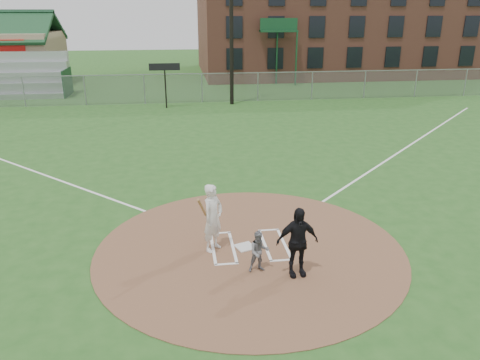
{
  "coord_description": "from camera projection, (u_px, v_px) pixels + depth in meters",
  "views": [
    {
      "loc": [
        -1.79,
        -11.25,
        6.17
      ],
      "look_at": [
        0.0,
        2.0,
        1.3
      ],
      "focal_mm": 35.0,
      "sensor_mm": 36.0,
      "label": 1
    }
  ],
  "objects": [
    {
      "name": "light_pole",
      "position": [
        231.0,
        3.0,
        30.36
      ],
      "size": [
        1.2,
        0.3,
        12.22
      ],
      "color": "black",
      "rests_on": "ground"
    },
    {
      "name": "dirt_circle",
      "position": [
        250.0,
        249.0,
        12.81
      ],
      "size": [
        8.4,
        8.4,
        0.02
      ],
      "primitive_type": "cylinder",
      "color": "brown",
      "rests_on": "ground"
    },
    {
      "name": "bleachers",
      "position": [
        25.0,
        75.0,
        35.03
      ],
      "size": [
        6.08,
        3.2,
        3.2
      ],
      "color": "#B7BABF",
      "rests_on": "ground"
    },
    {
      "name": "batters_boxes",
      "position": [
        249.0,
        246.0,
        12.94
      ],
      "size": [
        2.08,
        1.88,
        0.01
      ],
      "color": "white",
      "rests_on": "dirt_circle"
    },
    {
      "name": "home_plate",
      "position": [
        245.0,
        247.0,
        12.86
      ],
      "size": [
        0.6,
        0.6,
        0.03
      ],
      "primitive_type": "cube",
      "rotation": [
        0.0,
        0.0,
        0.34
      ],
      "color": "silver",
      "rests_on": "dirt_circle"
    },
    {
      "name": "scoreboard_sign",
      "position": [
        165.0,
        72.0,
        30.49
      ],
      "size": [
        2.0,
        0.1,
        2.93
      ],
      "color": "black",
      "rests_on": "ground"
    },
    {
      "name": "outfield_fence",
      "position": [
        202.0,
        88.0,
        32.95
      ],
      "size": [
        56.08,
        0.08,
        2.03
      ],
      "color": "slate",
      "rests_on": "ground"
    },
    {
      "name": "foul_line_first",
      "position": [
        407.0,
        147.0,
        22.33
      ],
      "size": [
        17.04,
        17.04,
        0.01
      ],
      "primitive_type": "cube",
      "rotation": [
        0.0,
        0.0,
        -0.79
      ],
      "color": "white",
      "rests_on": "ground"
    },
    {
      "name": "ground",
      "position": [
        250.0,
        249.0,
        12.81
      ],
      "size": [
        140.0,
        140.0,
        0.0
      ],
      "primitive_type": "plane",
      "color": "#24541C",
      "rests_on": "ground"
    },
    {
      "name": "foul_line_third",
      "position": [
        11.0,
        163.0,
        20.06
      ],
      "size": [
        17.04,
        17.04,
        0.01
      ],
      "primitive_type": "cube",
      "rotation": [
        0.0,
        0.0,
        0.79
      ],
      "color": "white",
      "rests_on": "ground"
    },
    {
      "name": "umpire",
      "position": [
        297.0,
        242.0,
        11.26
      ],
      "size": [
        1.07,
        0.5,
        1.78
      ],
      "primitive_type": "imported",
      "rotation": [
        0.0,
        0.0,
        0.07
      ],
      "color": "black",
      "rests_on": "dirt_circle"
    },
    {
      "name": "batter_at_plate",
      "position": [
        213.0,
        218.0,
        12.45
      ],
      "size": [
        0.84,
        1.1,
        1.88
      ],
      "color": "silver",
      "rests_on": "dirt_circle"
    },
    {
      "name": "catcher",
      "position": [
        259.0,
        252.0,
        11.54
      ],
      "size": [
        0.55,
        0.45,
        1.07
      ],
      "primitive_type": "imported",
      "rotation": [
        0.0,
        0.0,
        0.08
      ],
      "color": "slate",
      "rests_on": "dirt_circle"
    }
  ]
}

